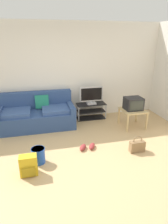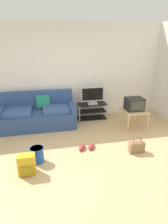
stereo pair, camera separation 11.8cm
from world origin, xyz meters
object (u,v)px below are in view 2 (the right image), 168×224
object	(u,v)px
tv_stand	(92,111)
handbag	(137,147)
couch	(38,114)
sneakers_pair	(87,147)
side_table	(134,112)
cleaning_bucket	(37,154)
flat_tv	(92,96)
crt_tv	(134,104)
backpack	(27,165)

from	to	relation	value
tv_stand	handbag	bearing A→B (deg)	-77.39
couch	sneakers_pair	xyz separation A→B (m)	(1.03, -1.47, -0.28)
side_table	sneakers_pair	distance (m)	1.73
couch	tv_stand	xyz separation A→B (m)	(1.56, 0.19, -0.10)
cleaning_bucket	sneakers_pair	size ratio (longest dim) A/B	0.71
side_table	handbag	world-z (taller)	side_table
flat_tv	handbag	world-z (taller)	flat_tv
flat_tv	sneakers_pair	distance (m)	1.84
cleaning_bucket	sneakers_pair	bearing A→B (deg)	14.37
tv_stand	cleaning_bucket	size ratio (longest dim) A/B	2.76
couch	side_table	world-z (taller)	couch
side_table	handbag	xyz separation A→B (m)	(-0.48, -1.19, -0.29)
tv_stand	handbag	xyz separation A→B (m)	(0.45, -2.02, -0.10)
side_table	sneakers_pair	size ratio (longest dim) A/B	1.39
crt_tv	handbag	bearing A→B (deg)	-111.65
couch	side_table	bearing A→B (deg)	-14.16
backpack	flat_tv	bearing A→B (deg)	53.98
couch	handbag	distance (m)	2.73
tv_stand	crt_tv	size ratio (longest dim) A/B	1.91
handbag	couch	bearing A→B (deg)	137.84
tv_stand	sneakers_pair	xyz separation A→B (m)	(-0.54, -1.66, -0.18)
crt_tv	sneakers_pair	distance (m)	1.80
handbag	sneakers_pair	xyz separation A→B (m)	(-0.99, 0.36, -0.08)
side_table	backpack	world-z (taller)	side_table
backpack	side_table	bearing A→B (deg)	30.17
handbag	sneakers_pair	world-z (taller)	handbag
handbag	cleaning_bucket	bearing A→B (deg)	177.38
couch	crt_tv	world-z (taller)	couch
cleaning_bucket	sneakers_pair	world-z (taller)	cleaning_bucket
couch	flat_tv	xyz separation A→B (m)	(1.56, 0.17, 0.38)
tv_stand	sneakers_pair	distance (m)	1.75
tv_stand	side_table	size ratio (longest dim) A/B	1.40
flat_tv	side_table	distance (m)	1.26
couch	backpack	size ratio (longest dim) A/B	5.27
flat_tv	sneakers_pair	world-z (taller)	flat_tv
backpack	couch	bearing A→B (deg)	87.03
couch	cleaning_bucket	world-z (taller)	couch
tv_stand	flat_tv	xyz separation A→B (m)	(0.00, -0.02, 0.48)
flat_tv	handbag	distance (m)	2.12
couch	backpack	distance (m)	2.07
flat_tv	backpack	size ratio (longest dim) A/B	1.80
handbag	cleaning_bucket	size ratio (longest dim) A/B	1.20
crt_tv	cleaning_bucket	size ratio (longest dim) A/B	1.45
couch	sneakers_pair	bearing A→B (deg)	-55.02
crt_tv	couch	bearing A→B (deg)	166.19
cleaning_bucket	crt_tv	bearing A→B (deg)	24.02
couch	crt_tv	size ratio (longest dim) A/B	4.42
crt_tv	sneakers_pair	xyz separation A→B (m)	(-1.47, -0.85, -0.60)
side_table	flat_tv	bearing A→B (deg)	139.40
backpack	cleaning_bucket	size ratio (longest dim) A/B	1.22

